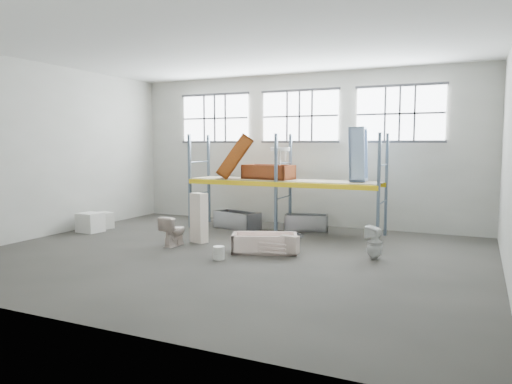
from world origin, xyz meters
The scene contains 33 objects.
floor centered at (0.00, 0.00, -0.05)m, with size 12.00×10.00×0.10m, color #434039.
ceiling centered at (0.00, 0.00, 5.05)m, with size 12.00×10.00×0.10m, color silver.
wall_back centered at (0.00, 5.05, 2.50)m, with size 12.00×0.10×5.00m, color #9F9E93.
wall_front centered at (0.00, -5.05, 2.50)m, with size 12.00×0.10×5.00m, color #AEAEA2.
wall_left centered at (-6.05, 0.00, 2.50)m, with size 0.10×10.00×5.00m, color beige.
window_left centered at (-3.20, 4.94, 3.60)m, with size 2.60×0.04×1.60m, color white.
window_mid centered at (0.00, 4.94, 3.60)m, with size 2.60×0.04×1.60m, color white.
window_right centered at (3.20, 4.94, 3.60)m, with size 2.60×0.04×1.60m, color white.
rack_upright_la centered at (-3.00, 2.90, 1.50)m, with size 0.08×0.08×3.00m, color slate.
rack_upright_lb centered at (-3.00, 4.10, 1.50)m, with size 0.08×0.08×3.00m, color slate.
rack_upright_ma centered at (0.00, 2.90, 1.50)m, with size 0.08×0.08×3.00m, color slate.
rack_upright_mb centered at (0.00, 4.10, 1.50)m, with size 0.08×0.08×3.00m, color slate.
rack_upright_ra centered at (3.00, 2.90, 1.50)m, with size 0.08×0.08×3.00m, color slate.
rack_upright_rb centered at (3.00, 4.10, 1.50)m, with size 0.08×0.08×3.00m, color slate.
rack_beam_front centered at (0.00, 2.90, 1.50)m, with size 6.00×0.10×0.14m, color yellow.
rack_beam_back centered at (0.00, 4.10, 1.50)m, with size 6.00×0.10×0.14m, color yellow.
shelf_deck centered at (0.00, 3.50, 1.58)m, with size 5.90×1.10×0.03m, color gray.
wet_patch centered at (0.00, 2.70, 0.00)m, with size 1.80×1.80×0.00m, color black.
bathtub_beige centered at (0.67, 0.56, 0.24)m, with size 1.60×0.75×0.47m, color #F4D5C9, non-canonical shape.
cistern_spare centered at (1.36, 0.49, 0.28)m, with size 0.44×0.21×0.42m, color #C2AB9E.
sink_in_tub centered at (0.26, 0.60, 0.16)m, with size 0.48×0.48×0.16m, color beige.
toilet_beige centered at (-1.85, 0.29, 0.40)m, with size 0.45×0.79×0.80m, color beige.
cistern_tall centered at (-1.46, 0.94, 0.68)m, with size 0.44×0.28×1.36m, color beige.
toilet_white centered at (3.29, 0.97, 0.40)m, with size 0.36×0.37×0.79m, color silver.
steel_tub_left centered at (-1.50, 3.32, 0.27)m, with size 1.47×0.69×0.54m, color #B3B4BB, non-canonical shape.
steel_tub_right centered at (0.60, 3.96, 0.24)m, with size 1.33×0.62×0.49m, color #A3A6AB, non-canonical shape.
rust_tub_flat centered at (-0.54, 3.59, 1.82)m, with size 1.59×0.74×0.45m, color maroon, non-canonical shape.
rust_tub_tilted centered at (-1.61, 3.38, 2.29)m, with size 1.50×0.70×0.42m, color #9A3C0C, non-canonical shape.
sink_on_shelf centered at (0.00, 3.22, 2.09)m, with size 0.61×0.47×0.54m, color white.
blue_tub_upright centered at (2.25, 3.68, 2.40)m, with size 1.56×0.73×0.44m, color #89A3CA, non-canonical shape.
bucket centered at (0.00, -0.56, 0.16)m, with size 0.27×0.27×0.31m, color silver.
carton_near centered at (-5.32, 0.89, 0.29)m, with size 0.69×0.59×0.59m, color silver.
carton_far centered at (-5.47, 1.52, 0.25)m, with size 0.61×0.61×0.51m, color beige.
Camera 1 is at (5.42, -10.22, 2.69)m, focal length 33.80 mm.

